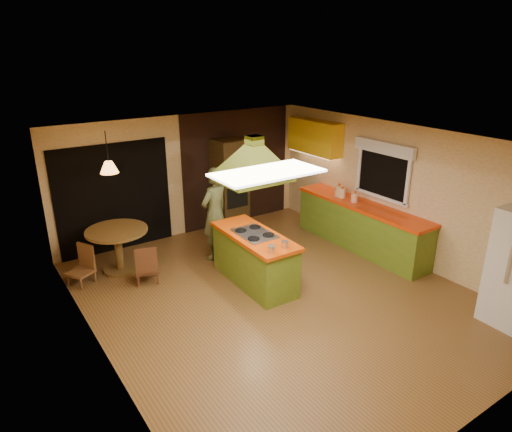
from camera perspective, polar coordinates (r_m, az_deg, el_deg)
ground at (r=7.45m, az=2.81°, el=-9.95°), size 6.50×6.50×0.00m
room_walls at (r=6.90m, az=2.99°, el=-0.97°), size 5.50×6.50×6.50m
ceiling_plane at (r=6.54m, az=3.20°, el=9.25°), size 6.50×6.50×0.00m
brick_panel at (r=10.11m, az=-2.40°, el=6.09°), size 2.64×0.03×2.50m
nook_opening at (r=9.09m, az=-17.27°, el=2.15°), size 2.20×0.03×2.10m
right_counter at (r=9.16m, az=12.94°, el=-1.21°), size 0.62×3.05×0.92m
upper_cabinets at (r=9.92m, az=7.34°, el=9.80°), size 0.34×1.40×0.70m
window_right at (r=8.82m, az=15.67°, el=6.65°), size 0.12×1.35×1.06m
fluor_panel at (r=4.97m, az=1.45°, el=5.43°), size 1.20×0.60×0.03m
kitchen_island at (r=7.63m, az=-0.20°, el=-5.29°), size 0.76×1.79×0.90m
range_hood at (r=7.04m, az=-0.22°, el=8.00°), size 1.07×0.77×0.80m
man at (r=8.42m, az=-5.19°, el=0.29°), size 0.74×0.61×1.75m
wall_oven at (r=9.77m, az=-3.28°, el=3.92°), size 0.68×0.63×1.96m
dining_table at (r=8.34m, az=-16.90°, el=-3.11°), size 1.06×1.06×0.79m
chair_left at (r=8.19m, az=-21.17°, el=-5.81°), size 0.50×0.50×0.67m
chair_near at (r=7.93m, az=-13.54°, el=-5.73°), size 0.48×0.48×0.69m
pendant_lamp at (r=7.91m, az=-17.90°, el=5.83°), size 0.35×0.35×0.19m
canister_large at (r=9.33m, az=10.29°, el=3.12°), size 0.16×0.16×0.22m
canister_medium at (r=9.27m, az=10.74°, el=2.84°), size 0.15×0.15×0.19m
canister_small at (r=9.04m, az=12.22°, el=2.26°), size 0.17×0.17×0.18m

